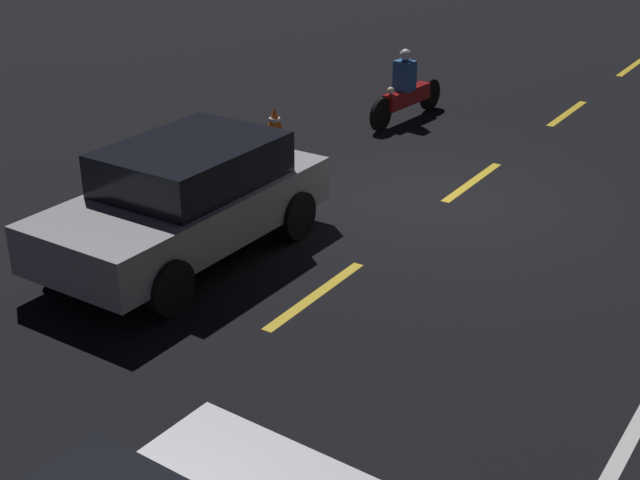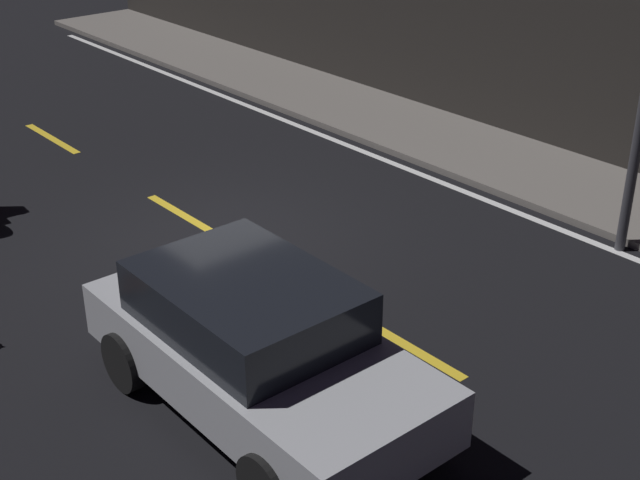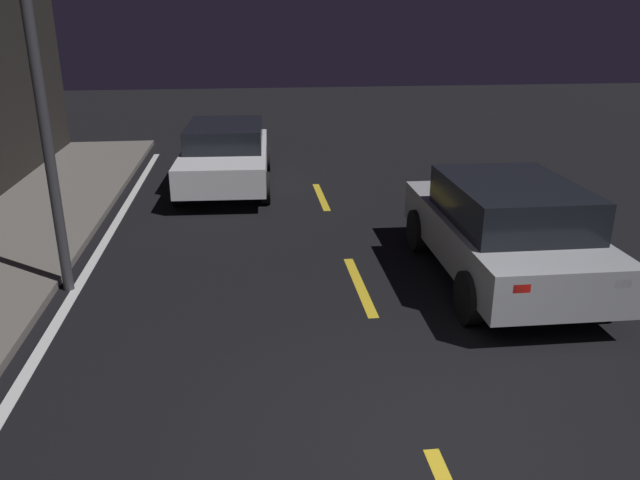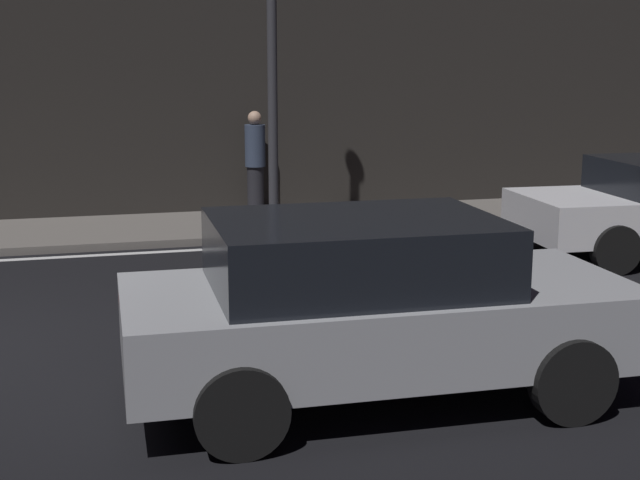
# 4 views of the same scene
# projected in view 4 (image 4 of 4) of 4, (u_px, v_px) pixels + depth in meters

# --- Properties ---
(raised_curb) EXTENTS (28.00, 2.31, 0.11)m
(raised_curb) POSITION_uv_depth(u_px,v_px,m) (4.00, 237.00, 13.31)
(raised_curb) COLOR #605B56
(raised_curb) RESTS_ON ground
(lane_dash_d) EXTENTS (2.00, 0.14, 0.01)m
(lane_dash_d) POSITION_uv_depth(u_px,v_px,m) (318.00, 325.00, 9.14)
(lane_dash_d) COLOR gold
(lane_dash_d) RESTS_ON ground
(hatchback_silver) EXTENTS (4.05, 1.95, 1.48)m
(hatchback_silver) POSITION_uv_depth(u_px,v_px,m) (372.00, 303.00, 7.07)
(hatchback_silver) COLOR #9EA0A5
(hatchback_silver) RESTS_ON ground
(pedestrian) EXTENTS (0.34, 0.34, 1.70)m
(pedestrian) POSITION_uv_depth(u_px,v_px,m) (255.00, 161.00, 14.85)
(pedestrian) COLOR black
(pedestrian) RESTS_ON raised_curb
(street_lamp) EXTENTS (0.28, 0.28, 5.76)m
(street_lamp) POSITION_uv_depth(u_px,v_px,m) (272.00, 17.00, 12.36)
(street_lamp) COLOR #333338
(street_lamp) RESTS_ON ground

